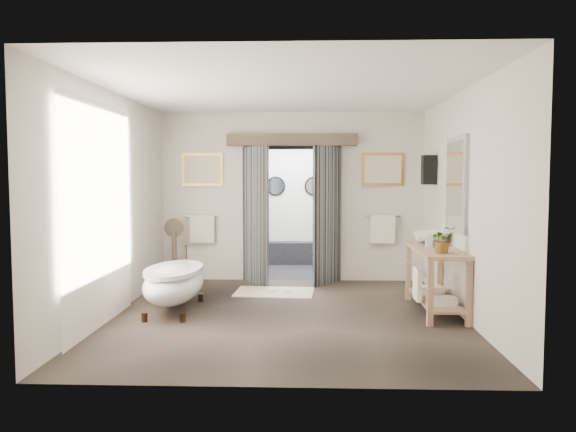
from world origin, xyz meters
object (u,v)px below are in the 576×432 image
at_px(vanity, 434,274).
at_px(basin, 432,238).
at_px(rug, 274,292).
at_px(clawfoot_tub, 174,282).

bearing_deg(vanity, basin, 83.25).
bearing_deg(basin, rug, 143.86).
distance_m(clawfoot_tub, vanity, 3.46).
height_order(clawfoot_tub, basin, basin).
bearing_deg(clawfoot_tub, basin, 8.25).
bearing_deg(rug, vanity, -28.16).
bearing_deg(clawfoot_tub, rug, 44.71).
bearing_deg(rug, basin, -18.29).
relative_size(rug, basin, 2.34).
relative_size(clawfoot_tub, rug, 1.36).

